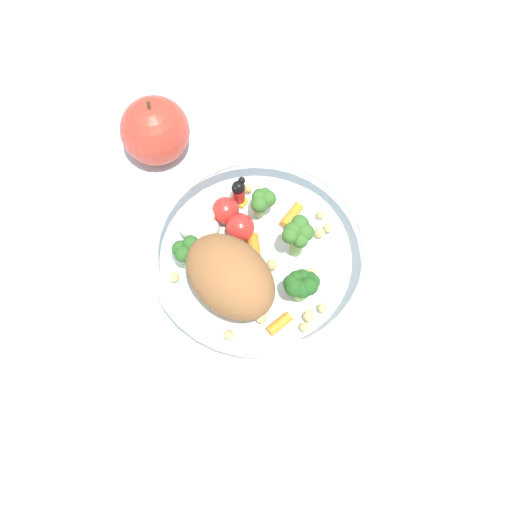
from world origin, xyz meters
name	(u,v)px	position (x,y,z in m)	size (l,w,h in m)	color
ground_plane	(260,254)	(0.00, 0.00, 0.00)	(2.40, 2.40, 0.00)	silver
food_container	(247,259)	(-0.01, -0.02, 0.03)	(0.22, 0.22, 0.08)	white
loose_apple	(155,131)	(-0.11, 0.13, 0.04)	(0.08, 0.08, 0.09)	#BC3828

